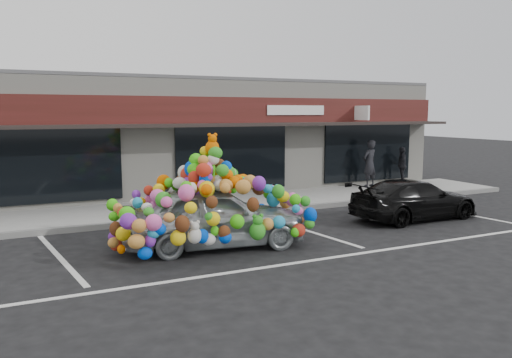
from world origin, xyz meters
name	(u,v)px	position (x,y,z in m)	size (l,w,h in m)	color
ground	(205,243)	(0.00, 0.00, 0.00)	(90.00, 90.00, 0.00)	black
shop_building	(130,136)	(0.00, 8.44, 2.16)	(24.00, 7.20, 4.31)	beige
sidewalk	(161,210)	(0.00, 4.00, 0.07)	(26.00, 3.00, 0.15)	gray
kerb	(175,220)	(0.00, 2.50, 0.07)	(26.00, 0.18, 0.16)	slate
parking_stripe_left	(60,257)	(-3.20, 0.20, 0.00)	(0.12, 4.40, 0.01)	silver
parking_stripe_mid	(303,229)	(2.80, 0.20, 0.00)	(0.12, 4.40, 0.01)	silver
parking_stripe_right	(453,212)	(8.20, 0.20, 0.00)	(0.12, 4.40, 0.01)	silver
lane_line	(330,258)	(2.00, -2.30, 0.00)	(14.00, 0.12, 0.01)	silver
toy_car	(214,209)	(0.09, -0.41, 0.88)	(3.02, 4.66, 2.59)	#91969A
black_sedan	(414,199)	(6.37, -0.06, 0.58)	(3.97, 1.61, 1.15)	black
pedestrian_a	(370,163)	(8.61, 4.86, 1.07)	(0.67, 0.44, 1.84)	black
pedestrian_c	(402,165)	(10.36, 4.98, 0.91)	(0.37, 0.89, 1.52)	#29272D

